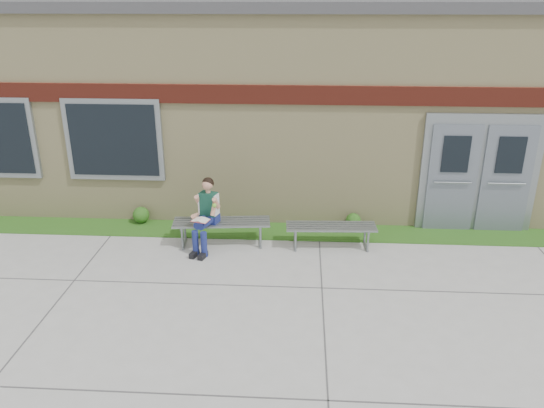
{
  "coord_description": "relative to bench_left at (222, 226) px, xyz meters",
  "views": [
    {
      "loc": [
        0.65,
        -6.82,
        4.3
      ],
      "look_at": [
        0.14,
        1.7,
        0.94
      ],
      "focal_mm": 35.0,
      "sensor_mm": 36.0,
      "label": 1
    }
  ],
  "objects": [
    {
      "name": "bench_left",
      "position": [
        0.0,
        0.0,
        0.0
      ],
      "size": [
        1.8,
        0.66,
        0.46
      ],
      "rotation": [
        0.0,
        0.0,
        0.1
      ],
      "color": "gray",
      "rests_on": "ground"
    },
    {
      "name": "girl",
      "position": [
        -0.24,
        -0.19,
        0.34
      ],
      "size": [
        0.51,
        0.82,
        1.32
      ],
      "rotation": [
        0.0,
        0.0,
        -0.29
      ],
      "color": "navy",
      "rests_on": "ground"
    },
    {
      "name": "bench_right",
      "position": [
        2.0,
        0.0,
        -0.03
      ],
      "size": [
        1.64,
        0.53,
        0.42
      ],
      "rotation": [
        0.0,
        0.0,
        0.05
      ],
      "color": "gray",
      "rests_on": "ground"
    },
    {
      "name": "grass_strip",
      "position": [
        0.8,
        0.6,
        -0.34
      ],
      "size": [
        16.0,
        0.8,
        0.02
      ],
      "primitive_type": "cube",
      "color": "#245216",
      "rests_on": "ground"
    },
    {
      "name": "shrub_mid",
      "position": [
        -1.77,
        0.85,
        -0.17
      ],
      "size": [
        0.33,
        0.33,
        0.33
      ],
      "primitive_type": "sphere",
      "color": "#245216",
      "rests_on": "grass_strip"
    },
    {
      "name": "school_building",
      "position": [
        0.8,
        3.99,
        1.75
      ],
      "size": [
        16.2,
        6.22,
        4.2
      ],
      "color": "beige",
      "rests_on": "ground"
    },
    {
      "name": "ground",
      "position": [
        0.8,
        -2.0,
        -0.35
      ],
      "size": [
        80.0,
        80.0,
        0.0
      ],
      "primitive_type": "plane",
      "color": "#9E9E99",
      "rests_on": "ground"
    },
    {
      "name": "shrub_east",
      "position": [
        2.48,
        0.85,
        -0.19
      ],
      "size": [
        0.3,
        0.3,
        0.3
      ],
      "primitive_type": "sphere",
      "color": "#245216",
      "rests_on": "grass_strip"
    }
  ]
}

